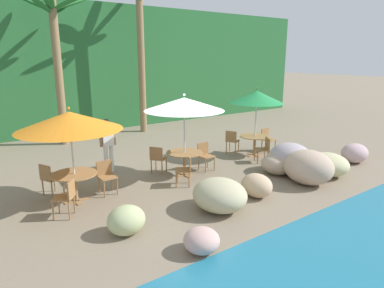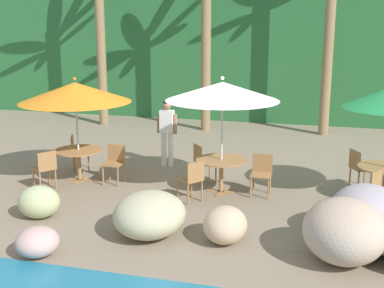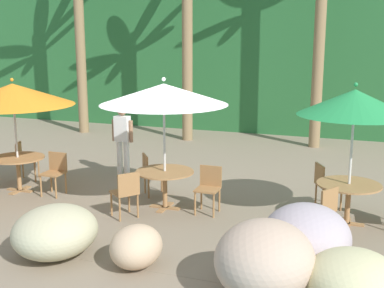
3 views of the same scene
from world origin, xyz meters
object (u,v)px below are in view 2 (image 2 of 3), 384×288
at_px(chair_orange_seaward, 115,161).
at_px(palm_tree_nearest, 100,3).
at_px(chair_green_left, 370,188).
at_px(dining_table_white, 221,165).
at_px(chair_white_seaward, 262,171).
at_px(waiter_in_white, 167,128).
at_px(umbrella_white, 222,91).
at_px(chair_white_left, 192,178).
at_px(umbrella_orange, 75,92).
at_px(chair_orange_left, 45,167).
at_px(chair_green_inland, 359,166).
at_px(chair_orange_inland, 77,150).
at_px(dining_table_orange, 79,155).
at_px(palm_tree_second, 206,7).
at_px(chair_white_inland, 202,160).

distance_m(chair_orange_seaward, palm_tree_nearest, 7.81).
xyz_separation_m(chair_orange_seaward, chair_green_left, (5.45, -0.52, 0.00)).
relative_size(dining_table_white, chair_white_seaward, 1.26).
bearing_deg(dining_table_white, waiter_in_white, 136.37).
relative_size(umbrella_white, chair_white_left, 2.87).
xyz_separation_m(umbrella_orange, chair_green_left, (6.30, -0.43, -1.54)).
height_order(chair_orange_left, dining_table_white, chair_orange_left).
xyz_separation_m(chair_green_inland, palm_tree_nearest, (-8.41, 5.18, 3.69)).
xyz_separation_m(chair_green_left, palm_tree_nearest, (-8.54, 6.68, 3.69)).
xyz_separation_m(chair_orange_inland, chair_orange_left, (0.01, -1.49, 0.00)).
relative_size(umbrella_white, dining_table_white, 2.27).
bearing_deg(palm_tree_nearest, dining_table_orange, -70.30).
relative_size(dining_table_orange, chair_orange_left, 1.26).
bearing_deg(umbrella_orange, chair_green_inland, 9.75).
distance_m(chair_white_left, chair_green_left, 3.43).
xyz_separation_m(palm_tree_nearest, palm_tree_second, (3.72, -0.04, -0.17)).
relative_size(chair_green_left, palm_tree_nearest, 0.14).
relative_size(chair_orange_seaward, chair_white_seaward, 1.00).
bearing_deg(chair_green_left, chair_green_inland, 94.81).
xyz_separation_m(chair_white_inland, chair_green_inland, (3.43, 0.39, 0.00)).
relative_size(umbrella_orange, chair_green_inland, 2.86).
bearing_deg(chair_green_left, umbrella_white, 170.98).
xyz_separation_m(chair_orange_seaward, chair_white_seaward, (3.33, 0.04, 0.00)).
xyz_separation_m(dining_table_white, chair_green_inland, (2.85, 1.02, -0.10)).
bearing_deg(umbrella_white, waiter_in_white, 136.37).
xyz_separation_m(chair_orange_seaward, chair_white_inland, (1.90, 0.58, 0.00)).
height_order(umbrella_orange, umbrella_white, umbrella_white).
height_order(chair_orange_left, chair_white_inland, same).
distance_m(dining_table_orange, dining_table_white, 3.33).
bearing_deg(dining_table_white, chair_white_left, -121.26).
bearing_deg(chair_white_seaward, chair_green_left, -14.79).
bearing_deg(dining_table_white, chair_orange_seaward, 178.79).
bearing_deg(umbrella_white, chair_orange_left, -168.14).
xyz_separation_m(chair_orange_inland, chair_white_left, (3.31, -1.43, 0.00)).
bearing_deg(dining_table_orange, chair_green_inland, 9.75).
distance_m(umbrella_white, chair_white_seaward, 1.88).
bearing_deg(chair_orange_seaward, palm_tree_nearest, 116.63).
relative_size(palm_tree_nearest, palm_tree_second, 1.04).
height_order(chair_orange_left, umbrella_white, umbrella_white).
bearing_deg(chair_white_seaward, chair_white_left, -147.65).
relative_size(dining_table_white, chair_white_left, 1.26).
xyz_separation_m(chair_orange_left, palm_tree_second, (1.90, 6.95, 3.51)).
relative_size(chair_white_seaward, chair_green_left, 1.00).
distance_m(umbrella_orange, chair_white_left, 3.34).
relative_size(umbrella_orange, chair_green_left, 2.86).
xyz_separation_m(umbrella_white, chair_green_inland, (2.85, 1.02, -1.68)).
bearing_deg(chair_orange_left, chair_green_inland, 15.35).
bearing_deg(dining_table_orange, umbrella_white, 0.67).
height_order(dining_table_white, chair_white_left, chair_white_left).
bearing_deg(chair_orange_left, palm_tree_second, 74.72).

